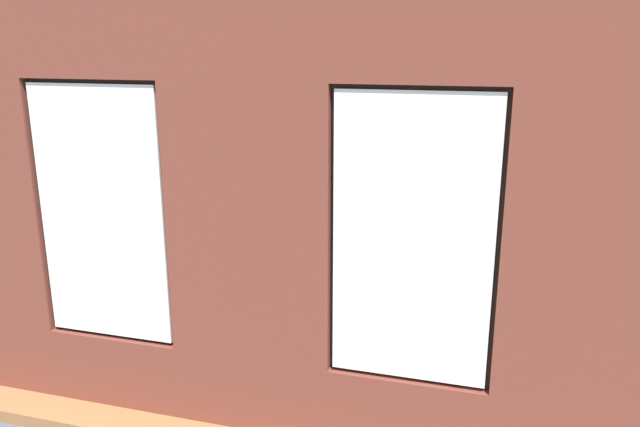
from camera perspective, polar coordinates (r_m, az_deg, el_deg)
The scene contains 17 objects.
ground_plane at distance 7.08m, azimuth 1.98°, elevation -7.60°, with size 7.27×5.98×0.10m, color #99663D.
brick_wall_with_windows at distance 4.18m, azimuth -6.66°, elevation 0.38°, with size 6.67×0.30×3.28m.
white_wall_right at distance 7.90m, azimuth -22.21°, elevation 6.44°, with size 0.10×4.98×3.28m, color white.
couch_by_window at distance 5.48m, azimuth -10.54°, elevation -10.70°, with size 1.79×0.87×0.80m.
couch_left at distance 6.64m, azimuth 24.29°, elevation -7.09°, with size 0.96×1.96×0.80m.
coffee_table at distance 7.31m, azimuth -0.90°, elevation -3.46°, with size 1.49×0.77×0.40m.
cup_ceramic at distance 7.15m, azimuth -0.31°, elevation -3.10°, with size 0.08×0.08×0.10m, color #4C4C51.
candle_jar at distance 7.28m, azimuth -0.90°, elevation -2.75°, with size 0.08×0.08×0.10m, color #B7333D.
table_plant_small at distance 7.28m, azimuth 2.50°, elevation -2.27°, with size 0.13×0.13×0.20m.
remote_black at distance 7.33m, azimuth -4.51°, elevation -2.99°, with size 0.05×0.17×0.02m, color black.
media_console at distance 8.34m, azimuth -17.91°, elevation -2.28°, with size 1.26×0.42×0.58m, color black.
tv_flatscreen at distance 8.16m, azimuth -18.31°, elevation 2.53°, with size 1.22×0.20×0.85m.
papasan_chair at distance 8.60m, azimuth 3.41°, elevation 0.04°, with size 1.11×1.11×0.70m.
potted_plant_near_tv at distance 7.08m, azimuth -19.19°, elevation -2.04°, with size 1.06×1.23×1.31m.
potted_plant_between_couches at distance 4.99m, azimuth 3.87°, elevation -9.81°, with size 0.83×0.71×1.09m.
potted_plant_foreground_right at distance 9.54m, azimuth -10.89°, elevation 2.46°, with size 0.96×1.01×1.30m.
potted_plant_by_left_couch at distance 7.92m, azimuth 20.12°, elevation -3.22°, with size 0.30×0.30×0.45m.
Camera 1 is at (-1.58, 6.33, 2.71)m, focal length 35.00 mm.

